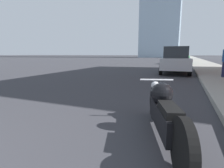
{
  "coord_description": "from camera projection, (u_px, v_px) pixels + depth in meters",
  "views": [
    {
      "loc": [
        2.94,
        0.72,
        1.29
      ],
      "look_at": [
        1.23,
        4.85,
        0.52
      ],
      "focal_mm": 28.0,
      "sensor_mm": 36.0,
      "label": 1
    }
  ],
  "objects": [
    {
      "name": "parked_car_blue",
      "position": [
        183.0,
        56.0,
        43.82
      ],
      "size": [
        1.88,
        4.15,
        1.69
      ],
      "rotation": [
        0.0,
        0.0,
        -0.02
      ],
      "color": "#1E3899",
      "rests_on": "ground_plane"
    },
    {
      "name": "motorcycle",
      "position": [
        164.0,
        112.0,
        2.68
      ],
      "size": [
        0.96,
        2.3,
        0.83
      ],
      "rotation": [
        0.0,
        0.0,
        0.32
      ],
      "color": "black",
      "rests_on": "ground_plane"
    },
    {
      "name": "parked_car_green",
      "position": [
        181.0,
        57.0,
        22.46
      ],
      "size": [
        2.25,
        4.39,
        1.82
      ],
      "rotation": [
        0.0,
        0.0,
        -0.09
      ],
      "color": "#1E6B33",
      "rests_on": "ground_plane"
    },
    {
      "name": "parked_car_silver",
      "position": [
        175.0,
        60.0,
        11.83
      ],
      "size": [
        2.06,
        4.54,
        1.77
      ],
      "rotation": [
        0.0,
        0.0,
        0.06
      ],
      "color": "#BCBCC1",
      "rests_on": "ground_plane"
    },
    {
      "name": "sidewalk",
      "position": [
        196.0,
        60.0,
        35.15
      ],
      "size": [
        2.91,
        240.0,
        0.15
      ],
      "color": "gray",
      "rests_on": "ground_plane"
    },
    {
      "name": "parked_car_yellow",
      "position": [
        182.0,
        56.0,
        32.14
      ],
      "size": [
        2.02,
        3.96,
        1.82
      ],
      "rotation": [
        0.0,
        0.0,
        -0.08
      ],
      "color": "gold",
      "rests_on": "ground_plane"
    }
  ]
}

